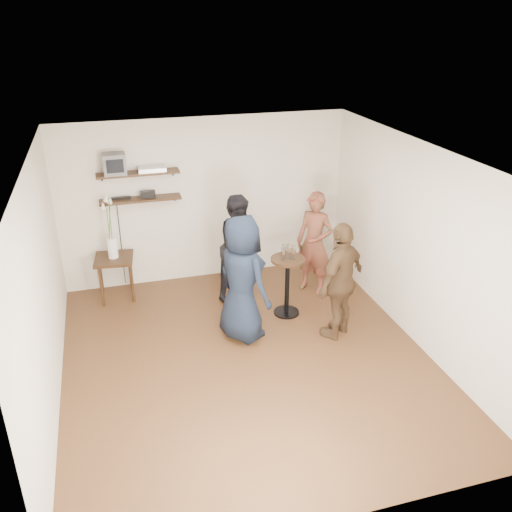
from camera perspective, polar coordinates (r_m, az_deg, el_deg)
The scene contains 18 objects.
room at distance 6.31m, azimuth -0.98°, elevation -1.15°, with size 4.58×5.08×2.68m.
shelf_upper at distance 8.18m, azimuth -12.31°, elevation 8.51°, with size 1.20×0.25×0.04m, color black.
shelf_lower at distance 8.29m, azimuth -12.06°, elevation 5.85°, with size 1.20×0.25×0.04m, color black.
crt_monitor at distance 8.12m, azimuth -14.68°, elevation 9.39°, with size 0.32×0.30×0.30m, color #59595B.
dvd_deck at distance 8.18m, azimuth -10.91°, elevation 8.98°, with size 0.40×0.24×0.06m, color silver.
radio at distance 8.28m, azimuth -11.33°, elevation 6.38°, with size 0.22×0.10×0.10m, color black.
power_strip at distance 8.32m, azimuth -14.06°, elevation 5.95°, with size 0.30×0.05×0.03m, color black.
side_table at distance 8.38m, azimuth -14.67°, elevation -0.83°, with size 0.61×0.61×0.67m.
vase_lilies at distance 8.21m, azimuth -15.00°, elevation 1.89°, with size 0.20×0.20×1.02m.
drinks_table at distance 7.67m, azimuth 3.32°, elevation -2.37°, with size 0.48×0.48×0.88m.
wine_glass_fl at distance 7.43m, azimuth 2.90°, elevation 0.50°, with size 0.06×0.06×0.19m.
wine_glass_fr at distance 7.47m, azimuth 3.98°, elevation 0.63°, with size 0.07×0.07×0.20m.
wine_glass_bl at distance 7.53m, azimuth 2.99°, elevation 0.79°, with size 0.06×0.06×0.18m.
wine_glass_br at distance 7.50m, azimuth 3.53°, elevation 0.78°, with size 0.07×0.07×0.20m.
person_plaid at distance 8.28m, azimuth 6.17°, elevation 1.37°, with size 0.58×0.38×1.59m, color red.
person_dark at distance 8.04m, azimuth -1.66°, elevation 0.92°, with size 0.79×0.61×1.62m, color black.
person_navy at distance 7.00m, azimuth -1.47°, elevation -2.43°, with size 0.84×0.55×1.72m, color black.
person_brown at distance 7.15m, azimuth 8.93°, elevation -2.60°, with size 0.95×0.39×1.62m, color #4F3621.
Camera 1 is at (-1.46, -5.49, 4.05)m, focal length 38.00 mm.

